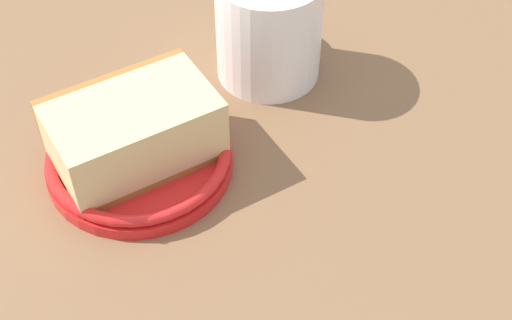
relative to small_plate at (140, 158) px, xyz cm
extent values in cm
cube|color=brown|center=(7.37, 3.04, -2.62)|extent=(138.70, 138.70, 3.32)
cylinder|color=red|center=(0.00, 0.00, -0.45)|extent=(13.84, 13.84, 1.02)
torus|color=red|center=(0.00, 0.00, 0.52)|extent=(13.64, 13.64, 0.91)
cube|color=#9E662D|center=(0.00, 0.00, 0.36)|extent=(12.60, 13.31, 0.60)
cube|color=#DBC184|center=(0.00, 0.00, 2.95)|extent=(12.60, 13.31, 4.57)
cube|color=#9E662D|center=(-2.87, 2.33, 2.95)|extent=(7.80, 9.41, 4.57)
cylinder|color=white|center=(5.27, 13.82, 3.61)|extent=(8.65, 8.65, 9.13)
camera|label=1|loc=(20.59, -31.43, 38.68)|focal=50.52mm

